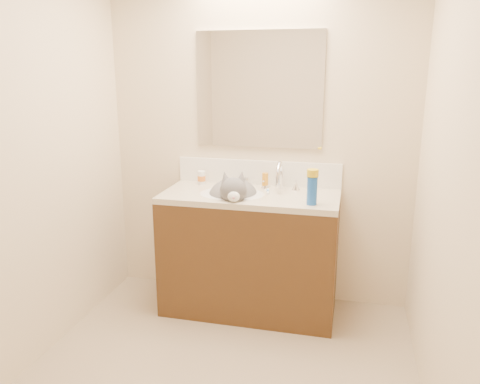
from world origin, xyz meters
The scene contains 16 objects.
room_shell centered at (0.00, 0.00, 1.49)m, with size 2.24×2.54×2.52m.
vanity_cabinet centered at (0.00, 0.97, 0.41)m, with size 1.20×0.55×0.82m, color #412712.
counter_slab centered at (0.00, 0.97, 0.84)m, with size 1.20×0.55×0.04m, color #C3B599.
basin centered at (-0.12, 0.94, 0.79)m, with size 0.45×0.36×0.14m, color white.
faucet centered at (0.18, 1.11, 0.95)m, with size 0.28×0.20×0.21m.
cat centered at (-0.11, 0.94, 0.85)m, with size 0.46×0.51×0.35m.
backsplash centered at (0.00, 1.24, 0.95)m, with size 1.20×0.02×0.18m, color white.
mirror centered at (0.00, 1.24, 1.54)m, with size 0.90×0.02×0.80m, color white.
pill_bottle centered at (-0.41, 1.15, 0.91)m, with size 0.05×0.05×0.10m, color white.
pill_label centered at (-0.41, 1.15, 0.90)m, with size 0.06×0.06×0.04m, color orange.
silver_jar centered at (-0.09, 1.18, 0.89)m, with size 0.05×0.05×0.06m, color #B7B7BC.
amber_bottle centered at (0.07, 1.16, 0.91)m, with size 0.04×0.04×0.11m, color orange.
toothbrush centered at (0.11, 1.05, 0.86)m, with size 0.01×0.14×0.01m, color white.
toothbrush_head centered at (0.11, 1.05, 0.87)m, with size 0.02×0.03×0.02m, color #679DDC.
spray_can centered at (0.43, 0.81, 0.95)m, with size 0.06×0.06×0.18m, color #1950B2.
spray_cap centered at (0.43, 0.81, 1.06)m, with size 0.07×0.07×0.04m, color gold.
Camera 1 is at (0.65, -2.03, 1.68)m, focal length 35.00 mm.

